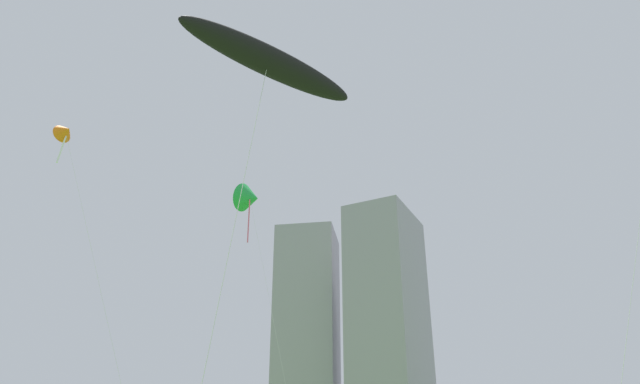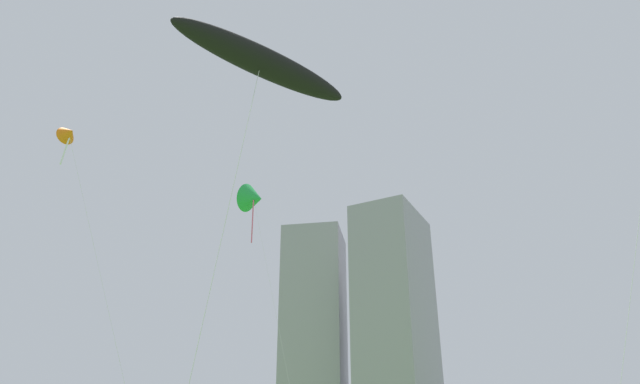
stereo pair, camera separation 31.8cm
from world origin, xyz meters
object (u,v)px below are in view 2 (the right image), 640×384
kite_flying_3 (69,134)px  distant_highrise_1 (397,342)px  kite_flying_0 (254,198)px  distant_highrise_0 (314,353)px  kite_flying_2 (261,61)px

kite_flying_3 → distant_highrise_1: size_ratio=0.33×
kite_flying_0 → distant_highrise_1: (-19.82, 102.32, 10.17)m
kite_flying_0 → distant_highrise_0: (-42.27, 102.55, 9.38)m
kite_flying_2 → distant_highrise_1: distant_highrise_1 is taller
kite_flying_2 → kite_flying_3: bearing=149.0°
kite_flying_0 → kite_flying_3: 16.82m
kite_flying_0 → distant_highrise_1: distant_highrise_1 is taller
kite_flying_3 → distant_highrise_0: size_ratio=0.34×
kite_flying_0 → kite_flying_3: (-3.94, -16.25, -1.82)m
distant_highrise_0 → distant_highrise_1: 22.46m
kite_flying_0 → distant_highrise_0: bearing=112.4°
kite_flying_0 → distant_highrise_1: size_ratio=0.37×
kite_flying_0 → kite_flying_3: kite_flying_0 is taller
kite_flying_0 → kite_flying_2: bearing=-58.5°
kite_flying_0 → distant_highrise_1: 104.72m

